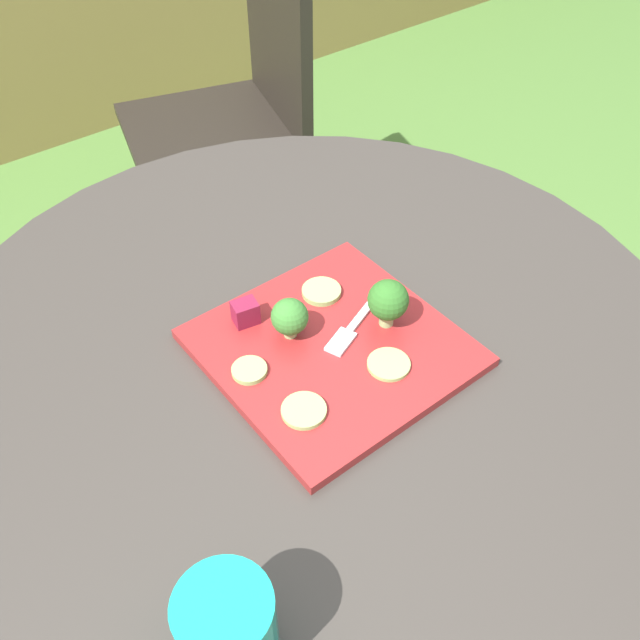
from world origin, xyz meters
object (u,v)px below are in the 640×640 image
(salad_plate, at_px, (330,349))
(drinking_glass, at_px, (229,633))
(patio_chair, at_px, (240,93))
(fork, at_px, (355,323))

(salad_plate, xyz_separation_m, drinking_glass, (-0.30, -0.23, 0.04))
(patio_chair, bearing_deg, drinking_glass, -123.07)
(patio_chair, distance_m, salad_plate, 1.13)
(patio_chair, xyz_separation_m, salad_plate, (-0.50, -1.00, 0.19))
(patio_chair, bearing_deg, salad_plate, -116.73)
(drinking_glass, bearing_deg, fork, 34.74)
(patio_chair, xyz_separation_m, drinking_glass, (-0.80, -1.23, 0.23))
(patio_chair, height_order, salad_plate, patio_chair)
(salad_plate, relative_size, fork, 1.99)
(patio_chair, xyz_separation_m, fork, (-0.45, -0.99, 0.20))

